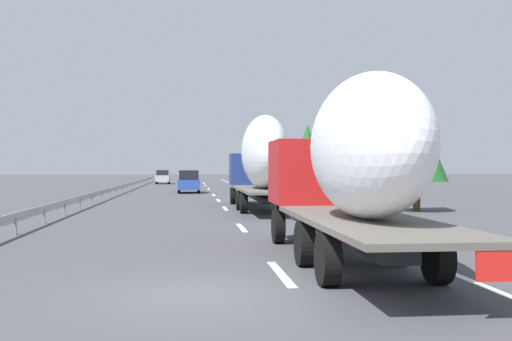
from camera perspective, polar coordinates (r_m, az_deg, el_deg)
The scene contains 21 objects.
ground_plane at distance 51.16m, azimuth -6.00°, elevation -2.23°, with size 260.00×260.00×0.00m, color #424247.
lane_stripe_0 at distance 13.45m, azimuth 2.30°, elevation -9.50°, with size 3.20×0.20×0.01m, color white.
lane_stripe_1 at distance 23.31m, azimuth -1.34°, elevation -5.31°, with size 3.20×0.20×0.01m, color white.
lane_stripe_2 at distance 34.05m, azimuth -2.88°, elevation -3.52°, with size 3.20×0.20×0.01m, color white.
lane_stripe_3 at distance 42.11m, azimuth -3.51°, elevation -2.78°, with size 3.20×0.20×0.01m, color white.
lane_stripe_4 at distance 50.30m, azimuth -3.95°, elevation -2.27°, with size 3.20×0.20×0.01m, color white.
lane_stripe_5 at distance 63.38m, azimuth -4.41°, elevation -1.72°, with size 3.20×0.20×0.01m, color white.
lane_stripe_6 at distance 74.94m, azimuth -4.68°, elevation -1.40°, with size 3.20×0.20×0.01m, color white.
lane_stripe_7 at distance 87.36m, azimuth -4.89°, elevation -1.15°, with size 3.20×0.20×0.01m, color white.
lane_stripe_8 at distance 82.46m, azimuth -4.82°, elevation -1.24°, with size 3.20×0.20×0.01m, color white.
edge_line_right at distance 56.44m, azimuth -0.42°, elevation -1.98°, with size 110.00×0.20×0.01m, color white.
truck_lead at distance 32.31m, azimuth 0.50°, elevation 1.10°, with size 14.29×2.55×4.90m.
truck_trailing at distance 14.51m, azimuth 8.82°, elevation 0.71°, with size 12.07×2.55×4.28m.
car_silver_hatch at distance 83.31m, azimuth -8.63°, elevation -0.59°, with size 4.77×1.80×1.84m.
car_blue_sedan at distance 54.28m, azimuth -6.24°, elevation -1.04°, with size 4.45×1.92×1.99m.
road_sign at distance 55.17m, azimuth 0.96°, elevation 0.25°, with size 0.10×0.90×3.18m.
tree_0 at distance 84.70m, azimuth 1.30°, elevation 1.45°, with size 2.69×2.69×6.49m.
tree_1 at distance 58.24m, azimuth 6.68°, elevation 2.04°, with size 2.78×2.78×6.22m.
tree_2 at distance 63.31m, azimuth 4.79°, elevation 2.07°, with size 3.27×3.27×6.67m.
tree_3 at distance 32.75m, azimuth 14.66°, elevation 2.46°, with size 3.17×3.17×5.51m.
guardrail_median at distance 54.45m, azimuth -12.34°, elevation -1.47°, with size 94.00×0.10×0.76m.
Camera 1 is at (-11.11, 0.15, 2.31)m, focal length 43.19 mm.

